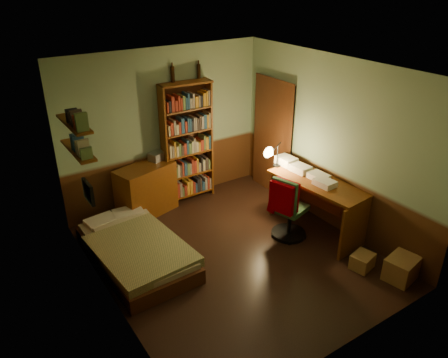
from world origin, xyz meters
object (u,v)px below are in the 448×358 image
office_chair (290,208)px  dresser (146,190)px  bed (135,243)px  cardboard_box_b (362,261)px  bookshelf (187,143)px  desk (316,206)px  mini_stereo (157,156)px  cardboard_box_a (401,268)px  desk_lamp (278,149)px

office_chair → dresser: bearing=113.4°
bed → cardboard_box_b: bed is taller
bookshelf → desk: (1.12, -1.97, -0.61)m
mini_stereo → desk: size_ratio=0.16×
dresser → office_chair: (1.49, -1.80, 0.06)m
office_chair → cardboard_box_a: size_ratio=2.31×
dresser → mini_stereo: bearing=8.3°
desk → desk_lamp: 1.06m
office_chair → desk: bearing=-26.2°
desk → cardboard_box_a: (0.09, -1.50, -0.26)m
dresser → desk_lamp: (1.78, -1.11, 0.70)m
office_chair → cardboard_box_b: size_ratio=3.23×
desk → office_chair: office_chair is taller
desk_lamp → bed: bearing=159.6°
dresser → bookshelf: bearing=-9.4°
bed → desk_lamp: 2.60m
desk_lamp → cardboard_box_a: 2.48m
mini_stereo → cardboard_box_b: 3.52m
cardboard_box_b → office_chair: bearing=104.7°
dresser → cardboard_box_a: dresser is taller
bookshelf → mini_stereo: bearing=-179.4°
mini_stereo → office_chair: size_ratio=0.26×
cardboard_box_a → cardboard_box_b: (-0.24, 0.43, -0.05)m
bed → desk: (2.63, -0.77, 0.13)m
desk → desk_lamp: (-0.17, 0.77, 0.71)m
desk → office_chair: size_ratio=1.60×
bed → cardboard_box_a: (2.72, -2.27, -0.13)m
bookshelf → desk_lamp: bearing=-46.7°
bed → desk: size_ratio=1.24×
bookshelf → office_chair: size_ratio=2.13×
bookshelf → cardboard_box_b: bearing=-67.5°
cardboard_box_a → cardboard_box_b: size_ratio=1.40×
bed → bookshelf: bookshelf is taller
bookshelf → desk: bookshelf is taller
dresser → desk_lamp: size_ratio=1.60×
desk_lamp → cardboard_box_a: size_ratio=1.42×
desk_lamp → cardboard_box_b: desk_lamp is taller
mini_stereo → office_chair: (1.21, -1.93, -0.42)m
cardboard_box_b → mini_stereo: bearing=116.1°
mini_stereo → desk_lamp: size_ratio=0.42×
bookshelf → desk_lamp: (0.95, -1.20, 0.09)m
mini_stereo → cardboard_box_a: mini_stereo is taller
desk → desk_lamp: desk_lamp is taller
mini_stereo → desk: mini_stereo is taller
bed → desk: desk is taller
bed → cardboard_box_b: size_ratio=6.39×
bed → desk: 2.74m
mini_stereo → desk_lamp: 1.95m
desk_lamp → cardboard_box_b: (0.01, -1.84, -1.01)m
mini_stereo → bookshelf: size_ratio=0.12×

